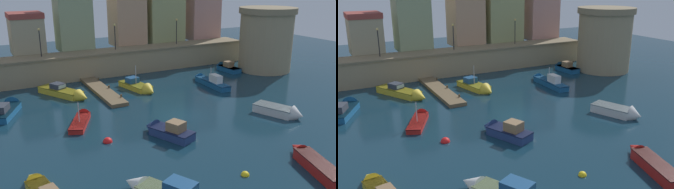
{
  "view_description": "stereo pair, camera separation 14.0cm",
  "coord_description": "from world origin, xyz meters",
  "views": [
    {
      "loc": [
        -16.91,
        -28.46,
        12.67
      ],
      "look_at": [
        0.0,
        2.84,
        1.33
      ],
      "focal_mm": 39.2,
      "sensor_mm": 36.0,
      "label": 1
    },
    {
      "loc": [
        -16.78,
        -28.53,
        12.67
      ],
      "look_at": [
        0.0,
        2.84,
        1.33
      ],
      "focal_mm": 39.2,
      "sensor_mm": 36.0,
      "label": 2
    }
  ],
  "objects": [
    {
      "name": "moored_boat_7",
      "position": [
        14.73,
        12.69,
        0.43
      ],
      "size": [
        1.87,
        4.63,
        1.79
      ],
      "rotation": [
        0.0,
        0.0,
        1.65
      ],
      "color": "#195689",
      "rests_on": "ground"
    },
    {
      "name": "moored_boat_10",
      "position": [
        -8.37,
        11.25,
        0.44
      ],
      "size": [
        4.82,
        7.08,
        1.75
      ],
      "rotation": [
        0.0,
        0.0,
        -1.08
      ],
      "color": "gold",
      "rests_on": "ground"
    },
    {
      "name": "moored_boat_11",
      "position": [
        8.42,
        7.72,
        0.46
      ],
      "size": [
        1.47,
        7.25,
        2.55
      ],
      "rotation": [
        0.0,
        0.0,
        1.55
      ],
      "color": "#195689",
      "rests_on": "ground"
    },
    {
      "name": "moored_boat_3",
      "position": [
        -3.58,
        -3.45,
        0.49
      ],
      "size": [
        3.33,
        4.99,
        1.92
      ],
      "rotation": [
        0.0,
        0.0,
        1.98
      ],
      "color": "navy",
      "rests_on": "ground"
    },
    {
      "name": "mooring_buoy_2",
      "position": [
        -8.33,
        -2.31,
        0.0
      ],
      "size": [
        0.77,
        0.77,
        0.77
      ],
      "primitive_type": "sphere",
      "color": "red",
      "rests_on": "ground"
    },
    {
      "name": "quay_lamp_0",
      "position": [
        -9.43,
        18.58,
        5.66
      ],
      "size": [
        0.32,
        0.32,
        3.57
      ],
      "color": "black",
      "rests_on": "quay_wall"
    },
    {
      "name": "moored_boat_2",
      "position": [
        8.43,
        -4.58,
        0.43
      ],
      "size": [
        3.33,
        5.11,
        1.68
      ],
      "rotation": [
        0.0,
        0.0,
        -1.21
      ],
      "color": "silver",
      "rests_on": "ground"
    },
    {
      "name": "fortress_tower",
      "position": [
        19.7,
        10.32,
        4.47
      ],
      "size": [
        7.91,
        7.91,
        8.82
      ],
      "color": "#9E8966",
      "rests_on": "ground"
    },
    {
      "name": "mooring_buoy_1",
      "position": [
        -1.96,
        -11.72,
        0.0
      ],
      "size": [
        0.57,
        0.57,
        0.57
      ],
      "primitive_type": "sphere",
      "color": "yellow",
      "rests_on": "ground"
    },
    {
      "name": "moored_boat_4",
      "position": [
        -0.13,
        9.53,
        0.4
      ],
      "size": [
        2.99,
        6.05,
        3.41
      ],
      "rotation": [
        0.0,
        0.0,
        -1.35
      ],
      "color": "gold",
      "rests_on": "ground"
    },
    {
      "name": "quay_wall",
      "position": [
        0.0,
        18.58,
        1.66
      ],
      "size": [
        40.97,
        3.98,
        3.31
      ],
      "color": "#9E8966",
      "rests_on": "ground"
    },
    {
      "name": "ground_plane",
      "position": [
        0.0,
        0.0,
        0.0
      ],
      "size": [
        100.48,
        100.48,
        0.0
      ],
      "primitive_type": "plane",
      "color": "#112D3D"
    },
    {
      "name": "moored_boat_0",
      "position": [
        2.9,
        -13.1,
        0.43
      ],
      "size": [
        3.01,
        6.13,
        1.2
      ],
      "rotation": [
        0.0,
        0.0,
        1.26
      ],
      "color": "red",
      "rests_on": "ground"
    },
    {
      "name": "quay_lamp_2",
      "position": [
        9.92,
        18.58,
        5.75
      ],
      "size": [
        0.32,
        0.32,
        3.72
      ],
      "color": "black",
      "rests_on": "quay_wall"
    },
    {
      "name": "moored_boat_6",
      "position": [
        -14.67,
        8.83,
        0.43
      ],
      "size": [
        3.95,
        6.13,
        1.84
      ],
      "rotation": [
        0.0,
        0.0,
        1.16
      ],
      "color": "#195689",
      "rests_on": "ground"
    },
    {
      "name": "quay_lamp_1",
      "position": [
        0.34,
        18.58,
        5.64
      ],
      "size": [
        0.32,
        0.32,
        3.53
      ],
      "color": "black",
      "rests_on": "quay_wall"
    },
    {
      "name": "moored_boat_5",
      "position": [
        -14.39,
        -7.47,
        0.3
      ],
      "size": [
        2.12,
        5.27,
        1.36
      ],
      "rotation": [
        0.0,
        0.0,
        1.75
      ],
      "color": "gold",
      "rests_on": "ground"
    },
    {
      "name": "pier_dock",
      "position": [
        -4.33,
        10.9,
        0.19
      ],
      "size": [
        1.88,
        11.68,
        0.7
      ],
      "color": "brown",
      "rests_on": "ground"
    },
    {
      "name": "moored_boat_1",
      "position": [
        -8.91,
        3.11,
        0.26
      ],
      "size": [
        3.46,
        5.48,
        2.59
      ],
      "rotation": [
        0.0,
        0.0,
        1.13
      ],
      "color": "red",
      "rests_on": "ground"
    },
    {
      "name": "old_town_backdrop",
      "position": [
        3.79,
        22.76,
        7.2
      ],
      "size": [
        39.36,
        5.65,
        9.65
      ],
      "color": "tan",
      "rests_on": "ground"
    }
  ]
}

